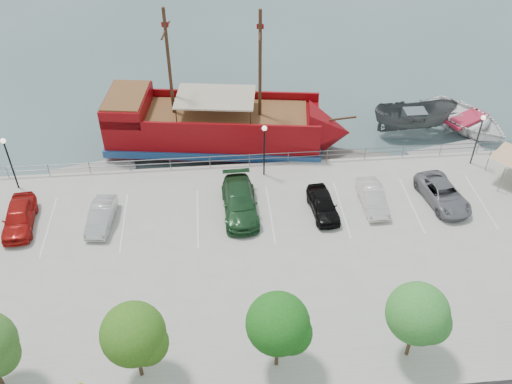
{
  "coord_description": "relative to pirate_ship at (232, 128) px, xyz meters",
  "views": [
    {
      "loc": [
        -3.62,
        -27.42,
        25.9
      ],
      "look_at": [
        -1.0,
        2.0,
        2.0
      ],
      "focal_mm": 40.0,
      "sensor_mm": 36.0,
      "label": 1
    }
  ],
  "objects": [
    {
      "name": "ground",
      "position": [
        2.11,
        -11.39,
        -2.09
      ],
      "size": [
        160.0,
        160.0,
        0.0
      ],
      "primitive_type": "plane",
      "color": "#394A4E"
    },
    {
      "name": "sidewalk",
      "position": [
        2.11,
        -21.39,
        -1.07
      ],
      "size": [
        100.0,
        4.0,
        0.05
      ],
      "primitive_type": "cube",
      "color": "#9B958A",
      "rests_on": "land_slab"
    },
    {
      "name": "seawall_railing",
      "position": [
        2.11,
        -3.59,
        -0.56
      ],
      "size": [
        50.0,
        0.06,
        1.0
      ],
      "color": "slate",
      "rests_on": "land_slab"
    },
    {
      "name": "pirate_ship",
      "position": [
        0.0,
        0.0,
        0.0
      ],
      "size": [
        19.98,
        7.92,
        12.46
      ],
      "rotation": [
        0.0,
        0.0,
        -0.14
      ],
      "color": "#770409",
      "rests_on": "ground"
    },
    {
      "name": "patrol_boat",
      "position": [
        15.43,
        1.12,
        -0.73
      ],
      "size": [
        7.04,
        2.75,
        2.71
      ],
      "primitive_type": "imported",
      "rotation": [
        0.0,
        0.0,
        1.55
      ],
      "color": "#4B4D4E",
      "rests_on": "ground"
    },
    {
      "name": "speedboat",
      "position": [
        20.2,
        1.28,
        -1.28
      ],
      "size": [
        8.63,
        9.46,
        1.6
      ],
      "primitive_type": "imported",
      "rotation": [
        0.0,
        0.0,
        0.52
      ],
      "color": "white",
      "rests_on": "ground"
    },
    {
      "name": "dock_west",
      "position": [
        -11.07,
        -2.19,
        -1.9
      ],
      "size": [
        6.77,
        3.3,
        0.37
      ],
      "primitive_type": "cube",
      "rotation": [
        0.0,
        0.0,
        0.23
      ],
      "color": "gray",
      "rests_on": "ground"
    },
    {
      "name": "dock_mid",
      "position": [
        8.89,
        -2.19,
        -1.89
      ],
      "size": [
        7.21,
        3.82,
        0.4
      ],
      "primitive_type": "cube",
      "rotation": [
        0.0,
        0.0,
        -0.28
      ],
      "color": "#665D56",
      "rests_on": "ground"
    },
    {
      "name": "dock_east",
      "position": [
        17.25,
        -2.19,
        -1.91
      ],
      "size": [
        6.45,
        3.04,
        0.36
      ],
      "primitive_type": "cube",
      "rotation": [
        0.0,
        0.0,
        0.21
      ],
      "color": "gray",
      "rests_on": "ground"
    },
    {
      "name": "lamp_post_left",
      "position": [
        -15.89,
        -4.89,
        1.85
      ],
      "size": [
        0.36,
        0.36,
        4.28
      ],
      "color": "black",
      "rests_on": "land_slab"
    },
    {
      "name": "lamp_post_mid",
      "position": [
        2.11,
        -4.89,
        1.85
      ],
      "size": [
        0.36,
        0.36,
        4.28
      ],
      "color": "black",
      "rests_on": "land_slab"
    },
    {
      "name": "lamp_post_right",
      "position": [
        18.11,
        -4.89,
        1.85
      ],
      "size": [
        0.36,
        0.36,
        4.28
      ],
      "color": "black",
      "rests_on": "land_slab"
    },
    {
      "name": "tree_c",
      "position": [
        -5.75,
        -21.46,
        2.21
      ],
      "size": [
        3.3,
        3.2,
        5.0
      ],
      "color": "#473321",
      "rests_on": "sidewalk"
    },
    {
      "name": "tree_d",
      "position": [
        1.25,
        -21.46,
        2.21
      ],
      "size": [
        3.3,
        3.2,
        5.0
      ],
      "color": "#473321",
      "rests_on": "sidewalk"
    },
    {
      "name": "tree_e",
      "position": [
        8.25,
        -21.46,
        2.21
      ],
      "size": [
        3.3,
        3.2,
        5.0
      ],
      "color": "#473321",
      "rests_on": "sidewalk"
    },
    {
      "name": "parked_car_a",
      "position": [
        -14.71,
        -9.12,
        -0.3
      ],
      "size": [
        2.2,
        4.76,
        1.58
      ],
      "primitive_type": "imported",
      "rotation": [
        0.0,
        0.0,
        0.07
      ],
      "color": "#A1120F",
      "rests_on": "land_slab"
    },
    {
      "name": "parked_car_b",
      "position": [
        -9.32,
        -9.38,
        -0.42
      ],
      "size": [
        1.85,
        4.16,
        1.33
      ],
      "primitive_type": "imported",
      "rotation": [
        0.0,
        0.0,
        -0.11
      ],
      "color": "#B2B2B2",
      "rests_on": "land_slab"
    },
    {
      "name": "parked_car_d",
      "position": [
        0.03,
        -8.95,
        -0.26
      ],
      "size": [
        2.47,
        5.74,
        1.65
      ],
      "primitive_type": "imported",
      "rotation": [
        0.0,
        0.0,
        0.03
      ],
      "color": "#1C4322",
      "rests_on": "land_slab"
    },
    {
      "name": "parked_car_e",
      "position": [
        5.71,
        -9.55,
        -0.39
      ],
      "size": [
        2.01,
        4.23,
        1.4
      ],
      "primitive_type": "imported",
      "rotation": [
        0.0,
        0.0,
        0.09
      ],
      "color": "black",
      "rests_on": "land_slab"
    },
    {
      "name": "parked_car_f",
      "position": [
        9.29,
        -9.09,
        -0.41
      ],
      "size": [
        1.53,
        4.16,
        1.36
      ],
      "primitive_type": "imported",
      "rotation": [
        0.0,
        0.0,
        0.02
      ],
      "color": "silver",
      "rests_on": "land_slab"
    },
    {
      "name": "parked_car_g",
      "position": [
        14.29,
        -9.17,
        -0.39
      ],
      "size": [
        3.14,
        5.33,
        1.39
      ],
      "primitive_type": "imported",
      "rotation": [
        0.0,
        0.0,
        0.17
      ],
      "color": "slate",
      "rests_on": "land_slab"
    }
  ]
}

